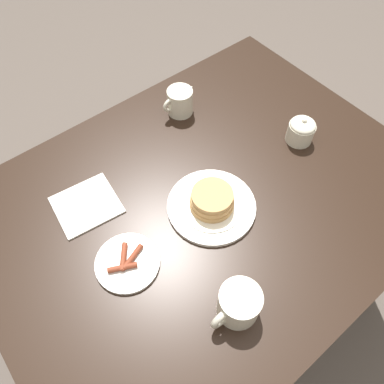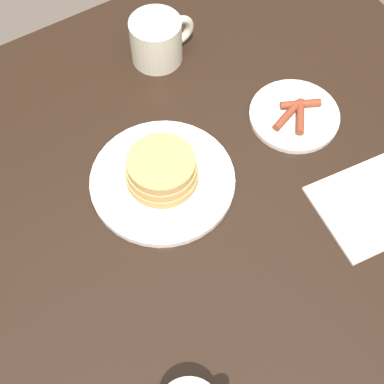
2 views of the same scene
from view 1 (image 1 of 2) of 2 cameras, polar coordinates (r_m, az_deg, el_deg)
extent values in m
plane|color=#51473F|center=(1.69, 1.48, -14.39)|extent=(8.00, 8.00, 0.00)
cube|color=black|center=(1.04, 2.32, -1.15)|extent=(1.22, 0.93, 0.03)
cube|color=black|center=(1.76, 7.16, 10.58)|extent=(0.07, 0.07, 0.70)
cube|color=black|center=(1.50, -25.64, -9.50)|extent=(0.07, 0.07, 0.70)
cylinder|color=white|center=(1.01, 2.98, -2.17)|extent=(0.24, 0.24, 0.01)
cylinder|color=beige|center=(1.00, 3.00, -1.93)|extent=(0.17, 0.17, 0.00)
cylinder|color=tan|center=(0.99, 3.03, -1.61)|extent=(0.12, 0.12, 0.02)
cylinder|color=tan|center=(0.98, 3.07, -1.09)|extent=(0.11, 0.11, 0.02)
cylinder|color=tan|center=(0.97, 3.12, -0.56)|extent=(0.11, 0.11, 0.02)
cylinder|color=silver|center=(0.95, -9.81, -10.59)|extent=(0.16, 0.16, 0.01)
cylinder|color=brown|center=(0.94, -9.01, -9.70)|extent=(0.07, 0.04, 0.01)
cylinder|color=brown|center=(0.93, -10.55, -11.25)|extent=(0.07, 0.04, 0.01)
cylinder|color=brown|center=(0.94, -10.39, -9.65)|extent=(0.06, 0.06, 0.01)
cylinder|color=beige|center=(0.86, 7.18, -16.51)|extent=(0.10, 0.10, 0.09)
torus|color=beige|center=(0.85, 4.71, -18.50)|extent=(0.06, 0.02, 0.06)
cylinder|color=brown|center=(0.83, 7.45, -15.74)|extent=(0.08, 0.08, 0.00)
cylinder|color=beige|center=(1.22, -1.83, 13.61)|extent=(0.08, 0.08, 0.08)
cone|color=beige|center=(1.21, -0.45, 15.41)|extent=(0.04, 0.04, 0.04)
torus|color=beige|center=(1.19, -3.42, 13.07)|extent=(0.05, 0.01, 0.05)
cylinder|color=beige|center=(1.18, 16.18, 8.69)|extent=(0.08, 0.08, 0.06)
ellipsoid|color=beige|center=(1.16, 16.57, 9.80)|extent=(0.08, 0.08, 0.03)
sphere|color=beige|center=(1.15, 16.76, 10.35)|extent=(0.01, 0.01, 0.01)
cube|color=silver|center=(1.05, -15.76, -1.90)|extent=(0.18, 0.17, 0.01)
camera|label=2|loc=(1.03, -5.42, 53.99)|focal=55.00mm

